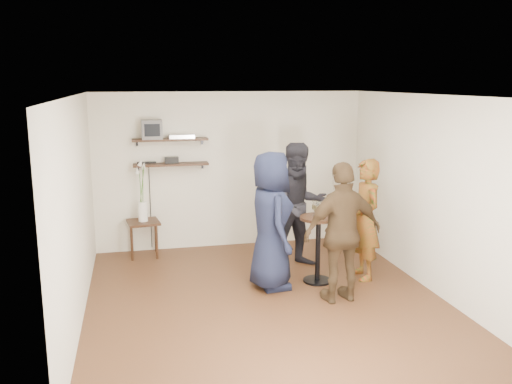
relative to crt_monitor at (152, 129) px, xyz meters
The scene contains 18 objects.
room 2.79m from the crt_monitor, 61.64° to the right, with size 4.58×5.08×2.68m.
shelf_upper 0.33m from the crt_monitor, ahead, with size 1.20×0.25×0.04m, color black.
shelf_lower 0.63m from the crt_monitor, ahead, with size 1.20×0.25×0.04m, color black.
crt_monitor is the anchor object (origin of this frame).
dvd_deck 0.48m from the crt_monitor, ahead, with size 0.40×0.24×0.06m, color silver.
radio 0.58m from the crt_monitor, ahead, with size 0.22×0.10×0.10m, color black.
power_strip 0.55m from the crt_monitor, 153.54° to the left, with size 0.30×0.05×0.03m, color black.
side_table 1.56m from the crt_monitor, 138.16° to the right, with size 0.54×0.54×0.58m.
vase_lilies 1.15m from the crt_monitor, 138.14° to the right, with size 0.20×0.20×1.02m.
drinks_table 3.18m from the crt_monitor, 41.11° to the right, with size 0.52×0.52×0.94m.
wine_glass_fl 2.99m from the crt_monitor, 42.47° to the right, with size 0.07×0.07×0.22m.
wine_glass_fr 3.07m from the crt_monitor, 41.09° to the right, with size 0.06×0.06×0.19m.
wine_glass_bl 2.92m from the crt_monitor, 40.47° to the right, with size 0.07×0.07×0.20m.
wine_glass_br 3.02m from the crt_monitor, 40.66° to the right, with size 0.07×0.07×0.20m.
person_plaid 3.59m from the crt_monitor, 33.29° to the right, with size 0.63×0.41×1.72m, color red.
person_dark 2.63m from the crt_monitor, 29.61° to the right, with size 0.92×0.71×1.88m, color black.
person_navy 2.64m from the crt_monitor, 52.71° to the right, with size 0.91×0.59×1.87m, color black.
person_brown 3.57m from the crt_monitor, 49.00° to the right, with size 1.05×0.44×1.80m, color #402E1B.
Camera 1 is at (-1.57, -6.34, 2.78)m, focal length 38.00 mm.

